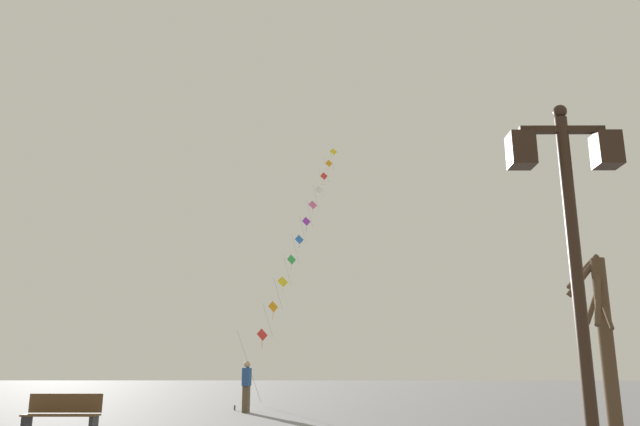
# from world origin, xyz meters

# --- Properties ---
(ground_plane) EXTENTS (160.00, 160.00, 0.00)m
(ground_plane) POSITION_xyz_m (0.00, 20.00, 0.00)
(ground_plane) COLOR gray
(twin_lantern_lamp_post) EXTENTS (1.27, 0.28, 4.39)m
(twin_lantern_lamp_post) POSITION_xyz_m (3.48, 6.61, 3.05)
(twin_lantern_lamp_post) COLOR black
(twin_lantern_lamp_post) RESTS_ON ground_plane
(kite_train) EXTENTS (4.18, 16.17, 16.00)m
(kite_train) POSITION_xyz_m (-0.39, 31.99, 8.62)
(kite_train) COLOR brown
(kite_train) RESTS_ON ground_plane
(kite_flyer) EXTENTS (0.30, 0.62, 1.71)m
(kite_flyer) POSITION_xyz_m (-1.94, 21.92, 0.90)
(kite_flyer) COLOR brown
(kite_flyer) RESTS_ON ground_plane
(bare_tree) EXTENTS (0.84, 2.06, 3.95)m
(bare_tree) POSITION_xyz_m (6.89, 13.78, 2.16)
(bare_tree) COLOR #4C3826
(bare_tree) RESTS_ON ground_plane
(park_bench) EXTENTS (1.60, 0.45, 0.89)m
(park_bench) POSITION_xyz_m (-4.95, 13.86, 0.45)
(park_bench) COLOR brown
(park_bench) RESTS_ON ground_plane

